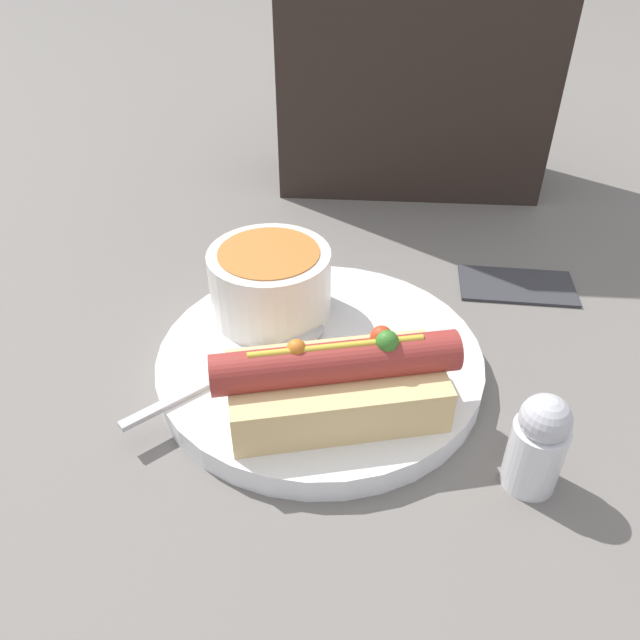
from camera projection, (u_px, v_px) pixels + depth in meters
name	position (u px, v px, depth m)	size (l,w,h in m)	color
ground_plane	(320.00, 370.00, 0.50)	(4.00, 4.00, 0.00)	slate
dinner_plate	(320.00, 361.00, 0.49)	(0.25, 0.25, 0.02)	white
hot_dog	(336.00, 382.00, 0.42)	(0.17, 0.10, 0.06)	#E5C17F
soup_bowl	(270.00, 280.00, 0.51)	(0.10, 0.10, 0.06)	silver
spoon	(275.00, 348.00, 0.48)	(0.14, 0.13, 0.01)	#B7B7BC
napkin	(517.00, 284.00, 0.59)	(0.11, 0.06, 0.01)	#333338
salt_shaker	(538.00, 443.00, 0.39)	(0.04, 0.04, 0.07)	silver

